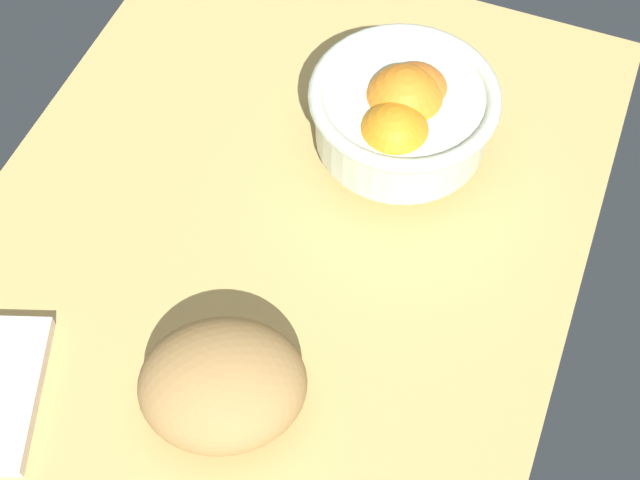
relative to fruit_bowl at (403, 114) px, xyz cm
name	(u,v)px	position (x,y,z in cm)	size (l,w,h in cm)	color
ground_plane	(276,240)	(14.40, -8.63, -8.27)	(81.99, 61.99, 3.00)	tan
fruit_bowl	(403,114)	(0.00, 0.00, 0.00)	(19.83, 19.83, 12.05)	silver
bread_loaf	(223,384)	(33.52, -5.48, -2.42)	(15.08, 12.87, 8.70)	#AE834A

